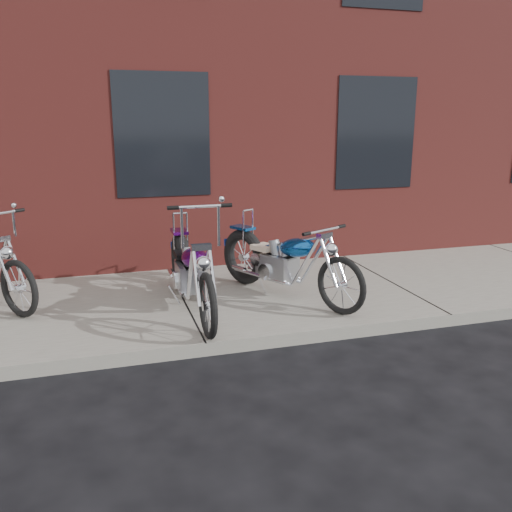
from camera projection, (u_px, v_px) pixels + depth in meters
name	position (u px, v px, depth m)	size (l,w,h in m)	color
ground	(206.00, 357.00, 5.71)	(120.00, 120.00, 0.00)	black
sidewalk	(184.00, 305.00, 7.08)	(22.00, 3.00, 0.15)	gray
building_brick	(132.00, 47.00, 12.16)	(22.00, 10.00, 8.00)	maroon
chopper_purple	(191.00, 274.00, 6.59)	(0.61, 2.50, 1.40)	black
chopper_blue	(285.00, 264.00, 7.07)	(1.23, 2.25, 1.07)	black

